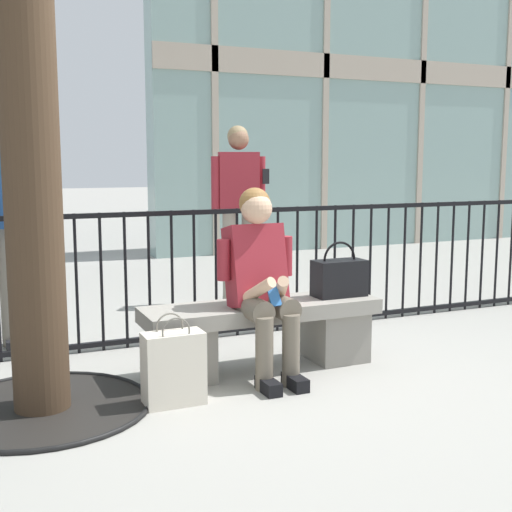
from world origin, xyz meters
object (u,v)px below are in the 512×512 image
seated_person_with_phone (261,277)px  shopping_bag (174,368)px  bystander_further_back (239,200)px  handbag_on_bench (339,277)px  stone_bench (262,329)px

seated_person_with_phone → shopping_bag: 0.84m
bystander_further_back → handbag_on_bench: bearing=-92.3°
shopping_bag → bystander_further_back: 2.89m
shopping_bag → bystander_further_back: size_ratio=0.31×
shopping_bag → seated_person_with_phone: bearing=21.7°
seated_person_with_phone → stone_bench: bearing=62.7°
seated_person_with_phone → bystander_further_back: 2.29m
stone_bench → bystander_further_back: bystander_further_back is taller
stone_bench → seated_person_with_phone: bearing=-117.3°
stone_bench → handbag_on_bench: size_ratio=4.19×
stone_bench → bystander_further_back: (0.66, 2.01, 0.73)m
stone_bench → shopping_bag: bearing=-151.7°
stone_bench → handbag_on_bench: bearing=-1.0°
handbag_on_bench → stone_bench: bearing=179.0°
shopping_bag → bystander_further_back: (1.39, 2.40, 0.79)m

